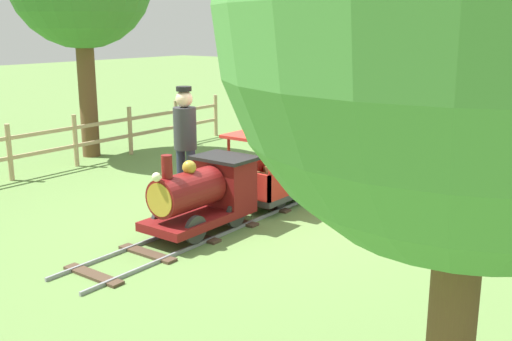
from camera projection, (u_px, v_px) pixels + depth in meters
The scene contains 7 objects.
ground_plane at pixel (256, 211), 7.89m from camera, with size 60.00×60.00×0.00m, color #608442.
track at pixel (265, 206), 8.04m from camera, with size 0.76×6.40×0.04m.
locomotive at pixel (205, 192), 7.00m from camera, with size 0.72×1.45×0.99m.
passenger_car at pixel (302, 165), 8.64m from camera, with size 0.82×2.70×0.97m.
conductor_person at pixel (185, 137), 7.82m from camera, with size 0.30×0.30×1.62m.
oak_tree_near at pixel (479, 10), 2.37m from camera, with size 2.12×2.12×3.52m.
fence_section at pixel (75, 139), 10.29m from camera, with size 0.08×7.48×0.90m.
Camera 1 is at (-4.53, 6.02, 2.38)m, focal length 42.02 mm.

